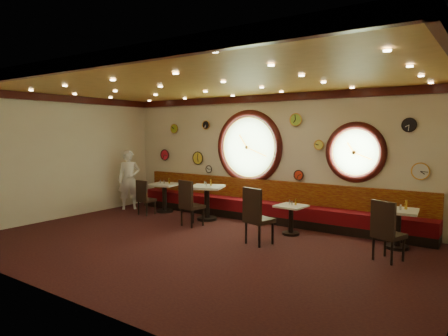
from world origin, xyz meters
TOP-DOWN VIEW (x-y plane):
  - floor at (0.00, 0.00)m, footprint 9.00×6.00m
  - ceiling at (0.00, 0.00)m, footprint 9.00×6.00m
  - wall_back at (0.00, 3.00)m, footprint 9.00×0.02m
  - wall_front at (0.00, -3.00)m, footprint 9.00×0.02m
  - wall_left at (-4.50, 0.00)m, footprint 0.02×6.00m
  - molding_back at (0.00, 2.95)m, footprint 9.00×0.10m
  - molding_front at (0.00, -2.95)m, footprint 9.00×0.10m
  - molding_left at (-4.45, 0.00)m, footprint 0.10×6.00m
  - banquette_base at (0.00, 2.72)m, footprint 8.00×0.55m
  - banquette_seat at (0.00, 2.72)m, footprint 8.00×0.55m
  - banquette_back at (0.00, 2.94)m, footprint 8.00×0.10m
  - porthole_left_glass at (-0.60, 3.00)m, footprint 1.66×0.02m
  - porthole_left_frame at (-0.60, 2.98)m, footprint 1.98×0.18m
  - porthole_left_ring at (-0.60, 2.95)m, footprint 1.61×0.03m
  - porthole_right_glass at (2.20, 3.00)m, footprint 1.10×0.02m
  - porthole_right_frame at (2.20, 2.98)m, footprint 1.38×0.18m
  - porthole_right_ring at (2.20, 2.95)m, footprint 1.09×0.03m
  - wall_clock_0 at (-3.20, 2.96)m, footprint 0.26×0.03m
  - wall_clock_1 at (0.75, 2.96)m, footprint 0.30×0.03m
  - wall_clock_2 at (0.85, 2.96)m, footprint 0.24×0.03m
  - wall_clock_3 at (3.30, 2.96)m, footprint 0.28×0.03m
  - wall_clock_4 at (-2.00, 2.96)m, footprint 0.24×0.03m
  - wall_clock_5 at (1.35, 2.96)m, footprint 0.22×0.03m
  - wall_clock_6 at (3.55, 2.96)m, footprint 0.34×0.03m
  - wall_clock_7 at (-2.30, 2.96)m, footprint 0.36×0.03m
  - wall_clock_8 at (-1.90, 2.96)m, footprint 0.20×0.03m
  - wall_clock_9 at (-3.60, 2.96)m, footprint 0.32×0.03m
  - table_a at (-2.84, 2.12)m, footprint 0.87×0.87m
  - table_b at (-1.24, 1.98)m, footprint 1.03×1.03m
  - table_c at (1.17, 1.86)m, footprint 0.64×0.64m
  - table_d at (3.32, 2.08)m, footprint 0.76×0.76m
  - chair_a at (-2.99, 1.48)m, footprint 0.40×0.40m
  - chair_b at (-1.16, 1.18)m, footprint 0.53×0.53m
  - chair_c at (0.94, 0.73)m, footprint 0.59×0.59m
  - chair_d at (3.32, 1.12)m, footprint 0.58×0.58m
  - condiment_a_salt at (-2.99, 2.11)m, footprint 0.03×0.03m
  - condiment_b_salt at (-1.35, 2.05)m, footprint 0.04×0.04m
  - condiment_c_salt at (1.11, 1.92)m, footprint 0.04×0.04m
  - condiment_d_salt at (3.19, 2.13)m, footprint 0.03×0.03m
  - condiment_a_pepper at (-2.81, 2.08)m, footprint 0.04×0.04m
  - condiment_b_pepper at (-1.20, 1.91)m, footprint 0.04×0.04m
  - condiment_c_pepper at (1.19, 1.87)m, footprint 0.03×0.03m
  - condiment_d_pepper at (3.37, 2.06)m, footprint 0.04×0.04m
  - condiment_a_bottle at (-2.75, 2.21)m, footprint 0.05×0.05m
  - condiment_b_bottle at (-1.16, 2.06)m, footprint 0.05×0.05m
  - condiment_c_bottle at (1.25, 1.94)m, footprint 0.05×0.05m
  - condiment_d_bottle at (3.44, 2.18)m, footprint 0.06×0.06m
  - waiter at (-4.00, 1.86)m, footprint 0.72×0.75m

SIDE VIEW (x-z plane):
  - floor at x=0.00m, z-range 0.00..0.00m
  - banquette_base at x=0.00m, z-range 0.00..0.20m
  - banquette_seat at x=0.00m, z-range 0.20..0.50m
  - table_c at x=1.17m, z-range 0.09..0.74m
  - table_d at x=3.32m, z-range 0.10..0.87m
  - table_a at x=-2.84m, z-range 0.11..0.91m
  - chair_a at x=-2.99m, z-range 0.25..0.84m
  - table_b at x=-1.24m, z-range 0.12..1.00m
  - chair_d at x=3.32m, z-range 0.28..0.95m
  - chair_b at x=-1.16m, z-range 0.29..0.98m
  - chair_c at x=0.94m, z-range 0.30..1.02m
  - condiment_c_pepper at x=1.19m, z-range 0.66..0.75m
  - condiment_c_salt at x=1.11m, z-range 0.66..0.76m
  - condiment_c_bottle at x=1.25m, z-range 0.66..0.81m
  - banquette_back at x=0.00m, z-range 0.48..1.02m
  - condiment_d_salt at x=3.19m, z-range 0.77..0.86m
  - condiment_d_pepper at x=3.37m, z-range 0.77..0.88m
  - condiment_a_salt at x=-2.99m, z-range 0.81..0.90m
  - condiment_a_pepper at x=-2.81m, z-range 0.81..0.91m
  - condiment_d_bottle at x=3.44m, z-range 0.77..0.95m
  - waiter at x=-4.00m, z-range 0.00..1.72m
  - condiment_a_bottle at x=-2.75m, z-range 0.81..0.96m
  - condiment_b_salt at x=-1.35m, z-range 0.88..0.99m
  - condiment_b_pepper at x=-1.20m, z-range 0.88..0.99m
  - condiment_b_bottle at x=-1.16m, z-range 0.88..1.05m
  - wall_clock_2 at x=0.85m, z-range 1.08..1.32m
  - wall_clock_8 at x=-1.90m, z-range 1.10..1.30m
  - wall_clock_6 at x=3.55m, z-range 1.28..1.62m
  - wall_clock_7 at x=-2.30m, z-range 1.32..1.68m
  - wall_clock_9 at x=-3.60m, z-range 1.39..1.71m
  - wall_back at x=0.00m, z-range 0.00..3.20m
  - wall_front at x=0.00m, z-range 0.00..3.20m
  - wall_left at x=-4.50m, z-range 0.00..3.20m
  - porthole_right_ring at x=2.20m, z-range 1.26..2.34m
  - porthole_right_glass at x=2.20m, z-range 1.25..2.35m
  - porthole_right_frame at x=2.20m, z-range 1.11..2.49m
  - porthole_left_glass at x=-0.60m, z-range 1.02..2.68m
  - porthole_left_frame at x=-0.60m, z-range 0.86..2.84m
  - porthole_left_ring at x=-0.60m, z-range 1.04..2.66m
  - wall_clock_5 at x=1.35m, z-range 1.84..2.06m
  - wall_clock_0 at x=-3.20m, z-range 2.22..2.48m
  - wall_clock_3 at x=3.30m, z-range 2.26..2.54m
  - wall_clock_4 at x=-2.00m, z-range 2.33..2.57m
  - wall_clock_1 at x=0.75m, z-range 2.40..2.70m
  - molding_back at x=0.00m, z-range 3.02..3.20m
  - molding_front at x=0.00m, z-range 3.02..3.20m
  - molding_left at x=-4.45m, z-range 3.02..3.20m
  - ceiling at x=0.00m, z-range 3.19..3.21m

